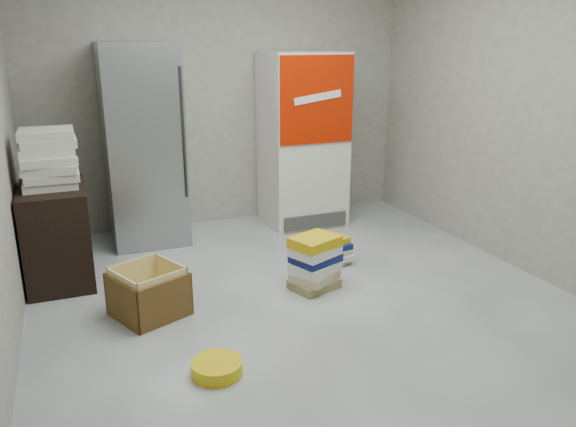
# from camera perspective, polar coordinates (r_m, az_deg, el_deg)

# --- Properties ---
(ground) EXTENTS (5.00, 5.00, 0.00)m
(ground) POSITION_cam_1_polar(r_m,az_deg,el_deg) (4.13, 3.39, -10.47)
(ground) COLOR beige
(ground) RESTS_ON ground
(room_shell) EXTENTS (4.04, 5.04, 2.82)m
(room_shell) POSITION_cam_1_polar(r_m,az_deg,el_deg) (3.66, 3.91, 15.32)
(room_shell) COLOR #A8A497
(room_shell) RESTS_ON ground
(steel_fridge) EXTENTS (0.70, 0.72, 1.90)m
(steel_fridge) POSITION_cam_1_polar(r_m,az_deg,el_deg) (5.56, -14.48, 6.69)
(steel_fridge) COLOR #96989D
(steel_fridge) RESTS_ON ground
(coke_cooler) EXTENTS (0.80, 0.73, 1.80)m
(coke_cooler) POSITION_cam_1_polar(r_m,az_deg,el_deg) (5.99, 1.50, 7.52)
(coke_cooler) COLOR silver
(coke_cooler) RESTS_ON ground
(wood_shelf) EXTENTS (0.50, 0.80, 0.80)m
(wood_shelf) POSITION_cam_1_polar(r_m,az_deg,el_deg) (4.94, -22.41, -1.98)
(wood_shelf) COLOR black
(wood_shelf) RESTS_ON ground
(supply_box_stack) EXTENTS (0.44, 0.44, 0.45)m
(supply_box_stack) POSITION_cam_1_polar(r_m,az_deg,el_deg) (4.79, -23.12, 5.15)
(supply_box_stack) COLOR silver
(supply_box_stack) RESTS_ON wood_shelf
(phonebook_stack_main) EXTENTS (0.45, 0.42, 0.44)m
(phonebook_stack_main) POSITION_cam_1_polar(r_m,az_deg,el_deg) (4.49, 2.75, -5.00)
(phonebook_stack_main) COLOR olive
(phonebook_stack_main) RESTS_ON ground
(phonebook_stack_side) EXTENTS (0.38, 0.35, 0.24)m
(phonebook_stack_side) POSITION_cam_1_polar(r_m,az_deg,el_deg) (5.00, 4.34, -3.83)
(phonebook_stack_side) COLOR #BFAC8B
(phonebook_stack_side) RESTS_ON ground
(cardboard_box) EXTENTS (0.60, 0.60, 0.37)m
(cardboard_box) POSITION_cam_1_polar(r_m,az_deg,el_deg) (4.22, -13.94, -8.07)
(cardboard_box) COLOR gold
(cardboard_box) RESTS_ON ground
(bucket_lid) EXTENTS (0.40, 0.40, 0.08)m
(bucket_lid) POSITION_cam_1_polar(r_m,az_deg,el_deg) (3.51, -7.22, -15.26)
(bucket_lid) COLOR yellow
(bucket_lid) RESTS_ON ground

